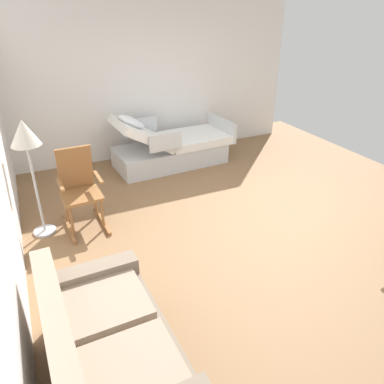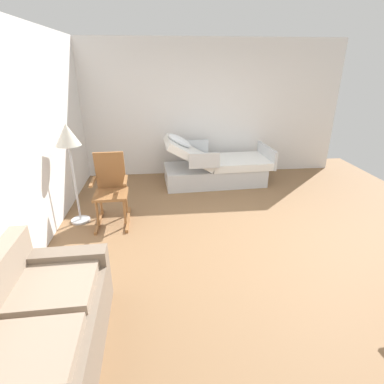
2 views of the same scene
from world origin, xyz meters
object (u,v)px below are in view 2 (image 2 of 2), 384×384
(couch, at_px, (36,337))
(rocking_chair, at_px, (111,189))
(floor_lamp, at_px, (68,142))
(hospital_bed, at_px, (215,168))

(couch, xyz_separation_m, rocking_chair, (2.46, -0.24, 0.20))
(rocking_chair, height_order, floor_lamp, floor_lamp)
(hospital_bed, height_order, rocking_chair, hospital_bed)
(couch, bearing_deg, floor_lamp, 6.22)
(hospital_bed, distance_m, couch, 4.36)
(hospital_bed, relative_size, rocking_chair, 2.01)
(couch, relative_size, floor_lamp, 1.10)
(hospital_bed, distance_m, rocking_chair, 2.29)
(floor_lamp, bearing_deg, hospital_bed, -58.87)
(hospital_bed, xyz_separation_m, couch, (-3.85, 2.04, -0.00))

